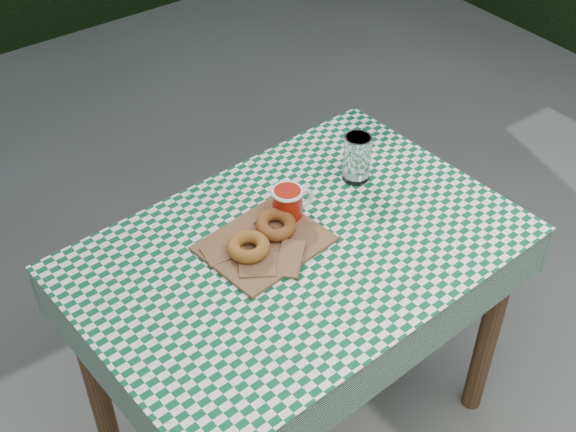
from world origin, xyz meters
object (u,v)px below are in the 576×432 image
Objects in this scene: coffee_mug at (287,204)px; drinking_glass at (357,158)px; table at (297,346)px; paper_bag at (264,243)px.

drinking_glass is (0.25, 0.02, 0.02)m from coffee_mug.
table is 0.55m from drinking_glass.
coffee_mug is 1.15× the size of drinking_glass.
drinking_glass is at bearing 20.09° from table.
table is at bearing -41.62° from paper_bag.
coffee_mug is 0.25m from drinking_glass.
paper_bag is (-0.06, 0.06, 0.39)m from table.
coffee_mug reaches higher than paper_bag.
paper_bag is 1.87× the size of coffee_mug.
table is 0.40m from paper_bag.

